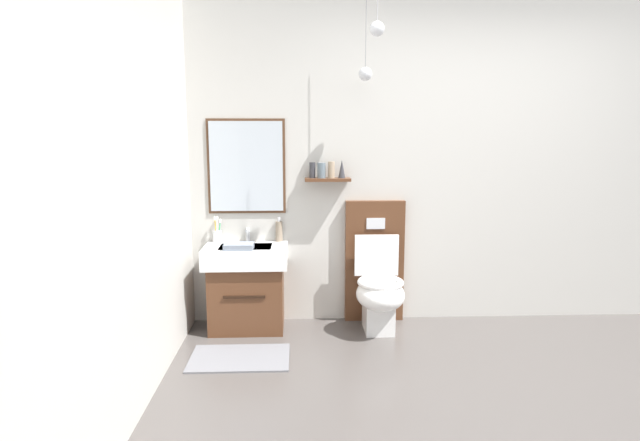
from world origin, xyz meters
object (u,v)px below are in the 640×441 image
object	(u,v)px
vanity_sink_left	(247,285)
toilet	(377,281)
toothbrush_cup	(217,235)
soap_dispenser	(279,231)
folded_hand_towel	(239,246)

from	to	relation	value
vanity_sink_left	toilet	xyz separation A→B (m)	(1.03, -0.01, 0.02)
toothbrush_cup	vanity_sink_left	bearing A→B (deg)	-31.12
soap_dispenser	folded_hand_towel	bearing A→B (deg)	-136.03
vanity_sink_left	folded_hand_towel	size ratio (longest dim) A/B	3.06
toilet	folded_hand_towel	distance (m)	1.12
toilet	folded_hand_towel	xyz separation A→B (m)	(-1.07, -0.11, 0.32)
toilet	toothbrush_cup	xyz separation A→B (m)	(-1.27, 0.16, 0.36)
vanity_sink_left	soap_dispenser	bearing A→B (deg)	31.82
vanity_sink_left	toilet	world-z (taller)	toilet
toilet	folded_hand_towel	bearing A→B (deg)	-174.07
vanity_sink_left	toilet	size ratio (longest dim) A/B	0.67
toothbrush_cup	folded_hand_towel	bearing A→B (deg)	-53.34
vanity_sink_left	folded_hand_towel	bearing A→B (deg)	-107.68
toilet	toothbrush_cup	size ratio (longest dim) A/B	4.77
soap_dispenser	folded_hand_towel	world-z (taller)	soap_dispenser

